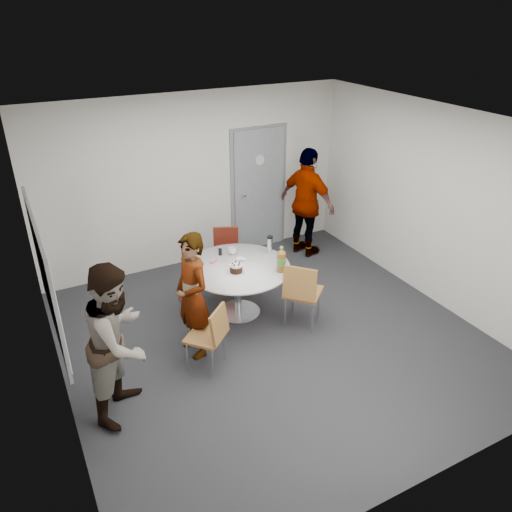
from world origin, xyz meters
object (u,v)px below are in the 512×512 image
whiteboard (46,276)px  chair_near_left (211,333)px  table (241,272)px  person_left (119,341)px  person_main (192,296)px  door (259,190)px  person_right (307,203)px  chair_far (226,249)px  chair_near_right (302,290)px

whiteboard → chair_near_left: size_ratio=2.31×
table → person_left: (-1.85, -1.04, 0.22)m
whiteboard → person_main: whiteboard is taller
table → whiteboard: bearing=-168.0°
door → chair_near_left: (-2.01, -2.66, -0.53)m
person_main → person_right: (2.63, 1.64, 0.12)m
chair_near_left → door: bearing=10.9°
chair_near_left → person_left: person_left is taller
chair_far → person_main: size_ratio=0.53×
whiteboard → table: (2.36, 0.50, -0.81)m
door → whiteboard: 4.25m
chair_near_left → chair_near_right: chair_near_right is taller
door → table: bearing=-124.0°
chair_near_right → person_main: 1.43m
chair_near_right → chair_far: chair_near_right is taller
chair_near_left → person_right: bearing=-3.8°
door → person_main: bearing=-132.3°
chair_near_left → person_main: person_main is taller
whiteboard → chair_near_right: 3.03m
person_main → person_left: person_left is taller
chair_near_left → person_main: bearing=56.6°
table → chair_near_right: bearing=-50.6°
chair_far → person_right: (1.54, 0.18, 0.40)m
door → chair_far: door is taller
whiteboard → door: bearing=32.7°
person_left → person_right: person_right is taller
table → chair_near_left: size_ratio=1.69×
whiteboard → table: whiteboard is taller
door → chair_far: bearing=-140.2°
chair_far → chair_near_left: bearing=83.1°
table → person_right: person_right is taller
whiteboard → person_right: bearing=21.7°
chair_near_right → person_left: size_ratio=0.55×
whiteboard → person_main: (1.49, 0.01, -0.66)m
door → chair_near_right: size_ratio=2.27×
chair_near_right → person_right: bearing=103.1°
whiteboard → chair_near_right: whiteboard is taller
whiteboard → person_main: 1.63m
chair_near_right → person_main: size_ratio=0.59×
person_main → door: bearing=129.7°
door → person_right: door is taller
whiteboard → chair_near_right: size_ratio=2.04×
door → chair_near_right: (-0.66, -2.44, -0.46)m
chair_near_left → chair_near_right: bearing=-32.5°
chair_far → door: bearing=-117.9°
door → chair_far: (-0.98, -0.81, -0.52)m
chair_near_left → person_main: 0.49m
whiteboard → person_left: size_ratio=1.11×
chair_near_right → person_main: bearing=-139.3°
whiteboard → chair_near_right: (2.90, -0.16, -0.88)m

